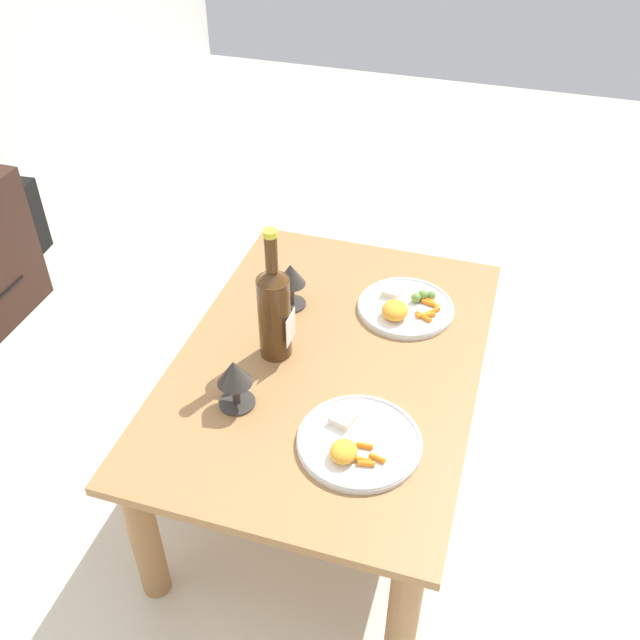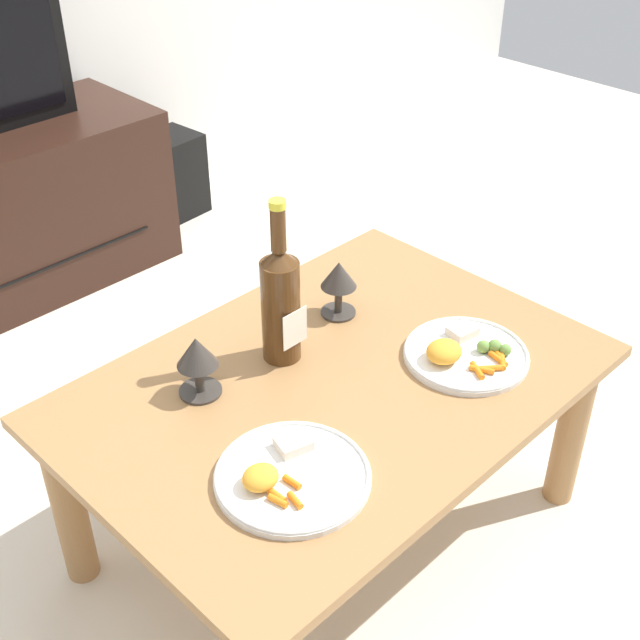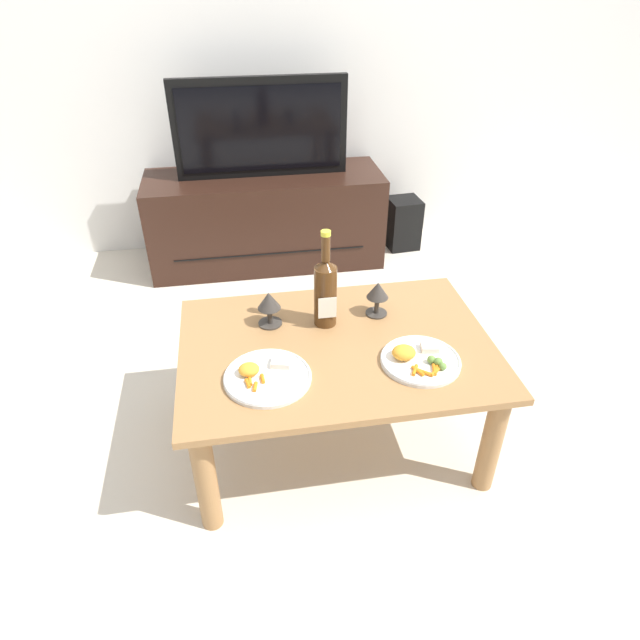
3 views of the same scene
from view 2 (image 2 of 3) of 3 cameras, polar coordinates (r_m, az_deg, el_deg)
ground_plane at (r=2.04m, az=0.80°, el=-13.95°), size 6.40×6.40×0.00m
dining_table at (r=1.78m, az=0.89°, el=-6.03°), size 1.07×0.75×0.45m
floor_speaker at (r=3.31m, az=-9.77°, el=9.61°), size 0.20×0.20×0.31m
wine_bottle at (r=1.72m, az=-2.67°, el=1.37°), size 0.08×0.08×0.36m
goblet_left at (r=1.66m, az=-8.25°, el=-2.43°), size 0.09×0.09×0.13m
goblet_right at (r=1.88m, az=1.26°, el=2.79°), size 0.08×0.08×0.13m
dinner_plate_left at (r=1.52m, az=-2.03°, el=-10.36°), size 0.28×0.28×0.05m
dinner_plate_right at (r=1.81m, az=9.67°, el=-2.20°), size 0.26×0.26×0.06m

